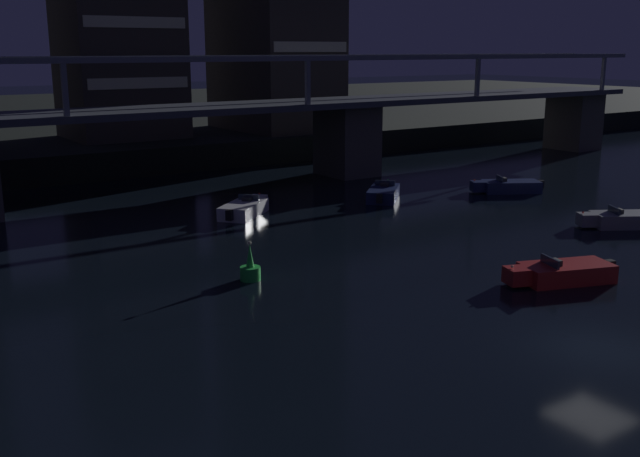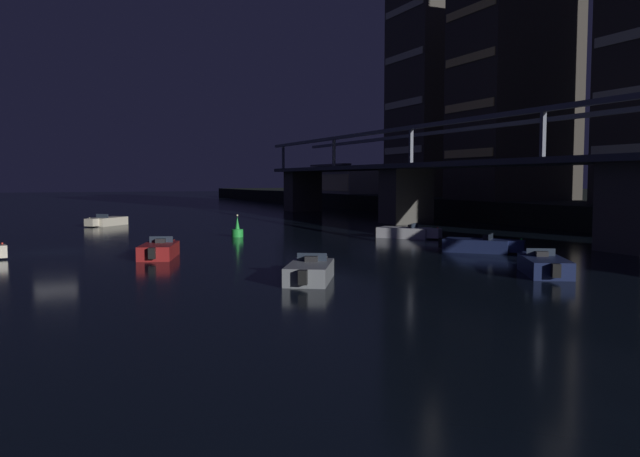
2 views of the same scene
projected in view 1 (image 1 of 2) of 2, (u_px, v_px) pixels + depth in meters
The scene contains 9 objects.
ground_plane at pixel (596, 349), 25.00m from camera, with size 400.00×400.00×0.00m, color black.
far_riverbank at pixel (20, 123), 90.14m from camera, with size 240.00×80.00×2.20m, color black.
river_bridge at pixel (182, 133), 50.83m from camera, with size 90.53×6.40×9.38m.
speedboat_near_left at pixel (624, 220), 42.10m from camera, with size 4.86×3.61×1.16m.
speedboat_near_center at pixel (562, 273), 32.12m from camera, with size 5.12×2.98×1.16m.
speedboat_near_right at pixel (245, 208), 45.05m from camera, with size 4.61×4.12×1.16m.
speedboat_mid_left at pixel (384, 193), 49.90m from camera, with size 4.42×4.35×1.16m.
speedboat_far_left at pixel (508, 186), 52.27m from camera, with size 4.87×3.60×1.16m.
channel_buoy at pixel (250, 270), 32.36m from camera, with size 0.90×0.90×1.76m.
Camera 1 is at (-20.84, -14.04, 9.85)m, focal length 41.68 mm.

